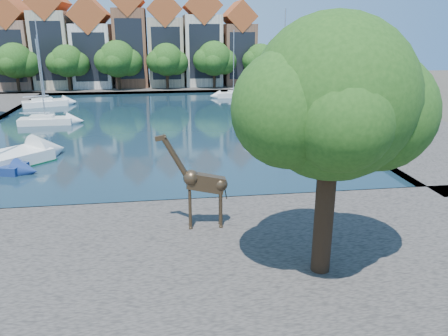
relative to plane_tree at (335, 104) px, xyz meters
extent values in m
plane|color=#38332B|center=(-7.62, 9.01, -7.67)|extent=(160.00, 160.00, 0.00)
cube|color=black|center=(-7.62, 33.01, -7.63)|extent=(38.00, 50.00, 0.08)
cube|color=#4C4742|center=(-7.62, 2.01, -7.42)|extent=(50.00, 14.00, 0.50)
cube|color=#4C4742|center=(-7.62, 65.01, -7.42)|extent=(60.00, 16.00, 0.50)
cube|color=#4C4742|center=(17.38, 33.01, -7.42)|extent=(14.00, 52.00, 0.50)
cylinder|color=#332114|center=(-0.12, 0.01, -4.42)|extent=(0.80, 0.80, 5.50)
sphere|color=#1B4012|center=(-0.12, 0.01, 0.25)|extent=(6.40, 6.40, 6.40)
sphere|color=#1B4012|center=(1.80, 0.31, -0.39)|extent=(4.80, 4.80, 4.80)
sphere|color=#1B4012|center=(-1.88, -0.39, -0.07)|extent=(4.48, 4.48, 4.48)
cube|color=#946850|center=(-30.62, 65.01, -1.67)|extent=(5.39, 9.00, 11.00)
cube|color=#9E4E1F|center=(-30.62, 65.01, 5.04)|extent=(5.44, 9.18, 5.44)
cube|color=black|center=(-30.62, 60.53, -1.67)|extent=(4.40, 0.05, 8.25)
cube|color=#B3A98A|center=(-24.62, 65.01, -0.92)|extent=(5.88, 9.00, 12.50)
cube|color=#9E4E1F|center=(-24.62, 65.01, 6.65)|extent=(5.94, 9.18, 5.94)
cube|color=black|center=(-24.62, 60.53, -0.92)|extent=(4.80, 0.05, 9.38)
cube|color=silver|center=(-18.12, 65.01, -1.92)|extent=(6.37, 9.00, 10.50)
cube|color=#9E4E1F|center=(-18.12, 65.01, 4.76)|extent=(6.43, 9.18, 6.43)
cube|color=black|center=(-18.12, 60.53, -1.92)|extent=(5.20, 0.05, 7.88)
cube|color=brown|center=(-11.62, 65.01, -0.67)|extent=(5.39, 9.00, 13.00)
cube|color=#9E4E1F|center=(-11.62, 65.01, 7.04)|extent=(5.44, 9.18, 5.44)
cube|color=black|center=(-11.62, 60.53, -0.67)|extent=(4.40, 0.05, 9.75)
cube|color=tan|center=(-5.62, 65.01, -1.42)|extent=(5.88, 9.00, 11.50)
cube|color=#9E4E1F|center=(-5.62, 65.01, 5.65)|extent=(5.94, 9.18, 5.94)
cube|color=black|center=(-5.62, 60.53, -1.42)|extent=(4.80, 0.05, 8.62)
cube|color=beige|center=(0.88, 65.01, -1.17)|extent=(6.37, 9.00, 12.00)
cube|color=#9E4E1F|center=(0.88, 65.01, 6.26)|extent=(6.43, 9.18, 6.43)
cube|color=black|center=(0.88, 60.53, -1.17)|extent=(5.20, 0.05, 9.00)
cube|color=brown|center=(7.38, 65.01, -1.92)|extent=(5.39, 9.00, 10.50)
cube|color=#9E4E1F|center=(7.38, 65.01, 4.54)|extent=(5.44, 9.18, 5.44)
cube|color=black|center=(7.38, 60.53, -1.92)|extent=(4.40, 0.05, 7.88)
cylinder|color=#332114|center=(-29.62, 59.51, -5.57)|extent=(0.50, 0.50, 3.20)
sphere|color=#1C3810|center=(-29.62, 59.51, -2.29)|extent=(5.60, 5.60, 5.60)
sphere|color=#1C3810|center=(-27.94, 59.81, -2.85)|extent=(4.20, 4.20, 4.20)
sphere|color=#1C3810|center=(-31.16, 59.11, -2.57)|extent=(3.92, 3.92, 3.92)
cylinder|color=#332114|center=(-21.62, 59.51, -5.57)|extent=(0.50, 0.50, 3.20)
sphere|color=#1C3810|center=(-21.62, 59.51, -2.41)|extent=(5.20, 5.20, 5.20)
sphere|color=#1C3810|center=(-20.06, 59.81, -2.93)|extent=(3.90, 3.90, 3.90)
sphere|color=#1C3810|center=(-23.05, 59.11, -2.67)|extent=(3.64, 3.64, 3.64)
cylinder|color=#332114|center=(-13.62, 59.51, -5.57)|extent=(0.50, 0.50, 3.20)
sphere|color=#1C3810|center=(-13.62, 59.51, -2.17)|extent=(6.00, 6.00, 6.00)
sphere|color=#1C3810|center=(-11.82, 59.81, -2.77)|extent=(4.50, 4.50, 4.50)
sphere|color=#1C3810|center=(-15.27, 59.11, -2.47)|extent=(4.20, 4.20, 4.20)
cylinder|color=#332114|center=(-5.62, 59.51, -5.57)|extent=(0.50, 0.50, 3.20)
sphere|color=#1C3810|center=(-5.62, 59.51, -2.35)|extent=(5.40, 5.40, 5.40)
sphere|color=#1C3810|center=(-4.00, 59.81, -2.89)|extent=(4.05, 4.05, 4.05)
sphere|color=#1C3810|center=(-7.10, 59.11, -2.62)|extent=(3.78, 3.78, 3.78)
cylinder|color=#332114|center=(2.38, 59.51, -5.57)|extent=(0.50, 0.50, 3.20)
sphere|color=#1C3810|center=(2.38, 59.51, -2.23)|extent=(5.80, 5.80, 5.80)
sphere|color=#1C3810|center=(4.12, 59.81, -2.81)|extent=(4.35, 4.35, 4.35)
sphere|color=#1C3810|center=(0.79, 59.11, -2.52)|extent=(4.06, 4.06, 4.06)
cylinder|color=#332114|center=(10.38, 59.51, -5.57)|extent=(0.50, 0.50, 3.20)
sphere|color=#1C3810|center=(10.38, 59.51, -2.41)|extent=(5.20, 5.20, 5.20)
sphere|color=#1C3810|center=(11.94, 59.81, -2.93)|extent=(3.90, 3.90, 3.90)
sphere|color=#1C3810|center=(8.95, 59.11, -2.67)|extent=(3.64, 3.64, 3.64)
cylinder|color=#3D2E1E|center=(-5.37, 4.78, -6.13)|extent=(0.16, 0.16, 2.08)
cylinder|color=#3D2E1E|center=(-5.36, 5.22, -6.13)|extent=(0.16, 0.16, 2.08)
cylinder|color=#3D2E1E|center=(-3.79, 4.73, -6.13)|extent=(0.16, 0.16, 2.08)
cylinder|color=#3D2E1E|center=(-3.78, 5.16, -6.13)|extent=(0.16, 0.16, 2.08)
cube|color=#3D2E1E|center=(-4.53, 4.97, -4.75)|extent=(2.03, 0.61, 1.21)
cylinder|color=#3D2E1E|center=(-6.00, 5.02, -3.40)|extent=(1.34, 0.34, 2.15)
cube|color=#3D2E1E|center=(-6.71, 5.04, -2.35)|extent=(0.58, 0.20, 0.33)
cube|color=silver|center=(-19.62, 34.64, -7.13)|extent=(5.74, 2.15, 0.93)
cube|color=silver|center=(-19.62, 34.64, -6.82)|extent=(2.53, 1.46, 0.52)
cylinder|color=#B2B2B7|center=(-19.62, 34.64, -2.62)|extent=(0.12, 0.12, 8.49)
cube|color=silver|center=(-22.62, 47.22, -7.09)|extent=(6.17, 4.11, 1.00)
cube|color=silver|center=(-22.62, 47.22, -6.76)|extent=(2.90, 2.29, 0.56)
cylinder|color=#B2B2B7|center=(-22.62, 47.22, -1.53)|extent=(0.13, 0.13, 10.56)
cube|color=white|center=(-22.62, 46.87, -7.10)|extent=(6.13, 3.89, 0.99)
cube|color=white|center=(-22.62, 46.87, -6.76)|extent=(2.87, 2.20, 0.55)
cylinder|color=#B2B2B7|center=(-22.62, 46.87, -2.48)|extent=(0.13, 0.13, 8.67)
cube|color=silver|center=(4.38, 21.34, -7.20)|extent=(5.59, 2.58, 0.79)
cube|color=silver|center=(4.38, 21.34, -6.93)|extent=(2.51, 1.62, 0.44)
cylinder|color=#B2B2B7|center=(4.38, 21.34, -3.35)|extent=(0.11, 0.11, 7.26)
cube|color=navy|center=(6.80, 31.94, -7.10)|extent=(8.46, 5.72, 0.99)
cube|color=navy|center=(6.80, 31.94, -6.77)|extent=(3.99, 3.18, 0.55)
cylinder|color=#B2B2B7|center=(6.80, 31.94, -1.06)|extent=(0.13, 0.13, 11.52)
cube|color=silver|center=(7.38, 40.47, -7.16)|extent=(6.35, 3.15, 0.87)
cube|color=silver|center=(7.38, 40.47, -6.87)|extent=(2.87, 1.93, 0.48)
cylinder|color=#B2B2B7|center=(7.38, 40.47, -2.75)|extent=(0.12, 0.12, 8.34)
cube|color=silver|center=(4.38, 51.28, -7.12)|extent=(5.15, 1.88, 0.94)
cube|color=silver|center=(4.38, 51.28, -6.81)|extent=(2.26, 1.29, 0.52)
cylinder|color=#B2B2B7|center=(4.38, 51.28, -2.23)|extent=(0.13, 0.13, 9.27)
camera|label=1|loc=(-6.52, -15.82, 2.79)|focal=35.00mm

